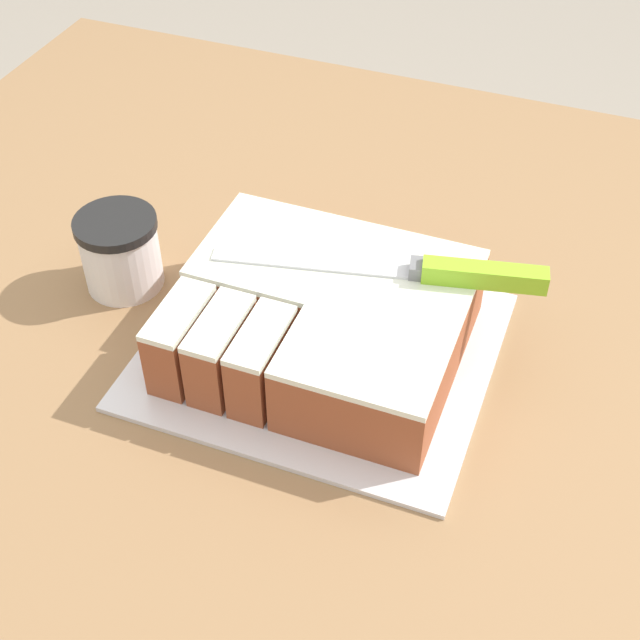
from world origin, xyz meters
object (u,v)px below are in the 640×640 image
at_px(cake_board, 320,350).
at_px(cake, 323,319).
at_px(knife, 450,271).
at_px(coffee_cup, 120,252).

relative_size(cake_board, cake, 1.24).
relative_size(cake, knife, 0.85).
distance_m(cake, knife, 0.14).
height_order(cake_board, knife, knife).
bearing_deg(cake, cake_board, -140.23).
xyz_separation_m(cake, knife, (0.12, 0.06, 0.05)).
distance_m(knife, coffee_cup, 0.38).
height_order(knife, coffee_cup, knife).
bearing_deg(cake_board, knife, 29.45).
bearing_deg(knife, cake, 16.90).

